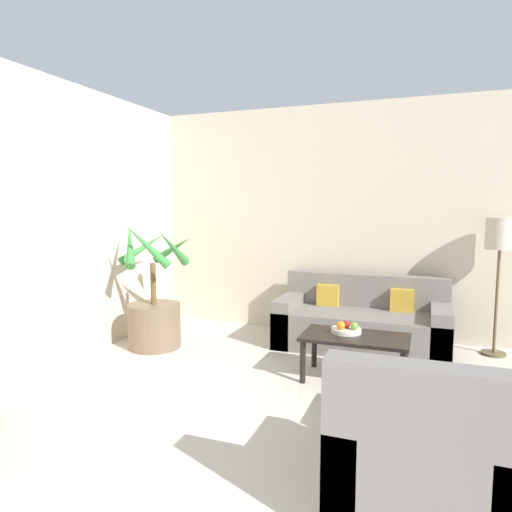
{
  "coord_description": "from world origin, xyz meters",
  "views": [
    {
      "loc": [
        0.02,
        0.44,
        1.52
      ],
      "look_at": [
        -1.65,
        4.89,
        1.0
      ],
      "focal_mm": 32.0,
      "sensor_mm": 36.0,
      "label": 1
    }
  ],
  "objects_px": {
    "apple_red": "(346,324)",
    "apple_green": "(354,326)",
    "fruit_bowl": "(346,330)",
    "ottoman": "(414,411)",
    "potted_palm": "(154,312)",
    "coffee_table": "(355,342)",
    "sofa_loveseat": "(361,324)",
    "floor_lamp": "(500,242)",
    "armchair": "(421,461)",
    "orange_fruit": "(341,325)"
  },
  "relations": [
    {
      "from": "apple_red",
      "to": "apple_green",
      "type": "xyz_separation_m",
      "value": [
        0.07,
        -0.03,
        0.0
      ]
    },
    {
      "from": "fruit_bowl",
      "to": "ottoman",
      "type": "bearing_deg",
      "value": -57.0
    },
    {
      "from": "potted_palm",
      "to": "coffee_table",
      "type": "bearing_deg",
      "value": -5.35
    },
    {
      "from": "potted_palm",
      "to": "sofa_loveseat",
      "type": "xyz_separation_m",
      "value": [
        2.1,
        0.77,
        -0.12
      ]
    },
    {
      "from": "coffee_table",
      "to": "floor_lamp",
      "type": "bearing_deg",
      "value": 44.25
    },
    {
      "from": "apple_red",
      "to": "fruit_bowl",
      "type": "bearing_deg",
      "value": -87.24
    },
    {
      "from": "coffee_table",
      "to": "armchair",
      "type": "height_order",
      "value": "armchair"
    },
    {
      "from": "sofa_loveseat",
      "to": "fruit_bowl",
      "type": "height_order",
      "value": "sofa_loveseat"
    },
    {
      "from": "apple_green",
      "to": "orange_fruit",
      "type": "relative_size",
      "value": 0.9
    },
    {
      "from": "floor_lamp",
      "to": "armchair",
      "type": "relative_size",
      "value": 1.65
    },
    {
      "from": "sofa_loveseat",
      "to": "fruit_bowl",
      "type": "relative_size",
      "value": 6.64
    },
    {
      "from": "potted_palm",
      "to": "coffee_table",
      "type": "relative_size",
      "value": 1.51
    },
    {
      "from": "floor_lamp",
      "to": "apple_red",
      "type": "height_order",
      "value": "floor_lamp"
    },
    {
      "from": "fruit_bowl",
      "to": "orange_fruit",
      "type": "bearing_deg",
      "value": -123.49
    },
    {
      "from": "coffee_table",
      "to": "armchair",
      "type": "bearing_deg",
      "value": -71.04
    },
    {
      "from": "potted_palm",
      "to": "orange_fruit",
      "type": "xyz_separation_m",
      "value": [
        2.04,
        -0.2,
        0.09
      ]
    },
    {
      "from": "armchair",
      "to": "apple_green",
      "type": "bearing_deg",
      "value": 109.0
    },
    {
      "from": "ottoman",
      "to": "orange_fruit",
      "type": "bearing_deg",
      "value": 126.43
    },
    {
      "from": "apple_red",
      "to": "armchair",
      "type": "height_order",
      "value": "armchair"
    },
    {
      "from": "floor_lamp",
      "to": "armchair",
      "type": "bearing_deg",
      "value": -103.32
    },
    {
      "from": "potted_palm",
      "to": "coffee_table",
      "type": "height_order",
      "value": "potted_palm"
    },
    {
      "from": "apple_green",
      "to": "potted_palm",
      "type": "bearing_deg",
      "value": 175.78
    },
    {
      "from": "coffee_table",
      "to": "orange_fruit",
      "type": "xyz_separation_m",
      "value": [
        -0.13,
        0.01,
        0.13
      ]
    },
    {
      "from": "apple_red",
      "to": "ottoman",
      "type": "relative_size",
      "value": 0.1
    },
    {
      "from": "potted_palm",
      "to": "apple_red",
      "type": "distance_m",
      "value": 2.09
    },
    {
      "from": "fruit_bowl",
      "to": "floor_lamp",
      "type": "bearing_deg",
      "value": 40.64
    },
    {
      "from": "orange_fruit",
      "to": "coffee_table",
      "type": "bearing_deg",
      "value": -3.18
    },
    {
      "from": "coffee_table",
      "to": "ottoman",
      "type": "relative_size",
      "value": 1.46
    },
    {
      "from": "fruit_bowl",
      "to": "armchair",
      "type": "xyz_separation_m",
      "value": [
        0.65,
        -1.71,
        -0.15
      ]
    },
    {
      "from": "potted_palm",
      "to": "sofa_loveseat",
      "type": "relative_size",
      "value": 0.77
    },
    {
      "from": "potted_palm",
      "to": "apple_red",
      "type": "height_order",
      "value": "potted_palm"
    },
    {
      "from": "coffee_table",
      "to": "apple_green",
      "type": "height_order",
      "value": "apple_green"
    },
    {
      "from": "ottoman",
      "to": "sofa_loveseat",
      "type": "bearing_deg",
      "value": 107.76
    },
    {
      "from": "potted_palm",
      "to": "armchair",
      "type": "height_order",
      "value": "potted_palm"
    },
    {
      "from": "ottoman",
      "to": "potted_palm",
      "type": "bearing_deg",
      "value": 158.27
    },
    {
      "from": "sofa_loveseat",
      "to": "ottoman",
      "type": "relative_size",
      "value": 2.85
    },
    {
      "from": "armchair",
      "to": "coffee_table",
      "type": "bearing_deg",
      "value": 108.96
    },
    {
      "from": "potted_palm",
      "to": "fruit_bowl",
      "type": "distance_m",
      "value": 2.09
    },
    {
      "from": "ottoman",
      "to": "coffee_table",
      "type": "bearing_deg",
      "value": 120.76
    },
    {
      "from": "fruit_bowl",
      "to": "apple_green",
      "type": "xyz_separation_m",
      "value": [
        0.07,
        -0.02,
        0.05
      ]
    },
    {
      "from": "sofa_loveseat",
      "to": "apple_green",
      "type": "distance_m",
      "value": 0.96
    },
    {
      "from": "floor_lamp",
      "to": "coffee_table",
      "type": "height_order",
      "value": "floor_lamp"
    },
    {
      "from": "floor_lamp",
      "to": "orange_fruit",
      "type": "xyz_separation_m",
      "value": [
        -1.37,
        -1.2,
        -0.68
      ]
    },
    {
      "from": "apple_red",
      "to": "apple_green",
      "type": "distance_m",
      "value": 0.08
    },
    {
      "from": "apple_red",
      "to": "ottoman",
      "type": "distance_m",
      "value": 1.16
    },
    {
      "from": "floor_lamp",
      "to": "orange_fruit",
      "type": "distance_m",
      "value": 1.95
    },
    {
      "from": "fruit_bowl",
      "to": "apple_red",
      "type": "bearing_deg",
      "value": 92.76
    },
    {
      "from": "potted_palm",
      "to": "apple_green",
      "type": "height_order",
      "value": "potted_palm"
    },
    {
      "from": "floor_lamp",
      "to": "apple_green",
      "type": "height_order",
      "value": "floor_lamp"
    },
    {
      "from": "floor_lamp",
      "to": "orange_fruit",
      "type": "bearing_deg",
      "value": -138.75
    }
  ]
}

